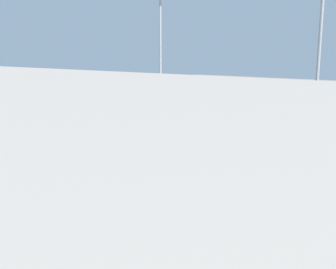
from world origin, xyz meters
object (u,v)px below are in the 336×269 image
Objects in this scene: train_on_track_0 at (319,148)px; light_mast_0 at (160,42)px; train_on_track_4 at (161,161)px; light_mast_2 at (321,20)px; train_on_track_1 at (110,114)px.

light_mast_0 reaches higher than train_on_track_0.
light_mast_2 reaches higher than train_on_track_4.
train_on_track_1 is at bearing 6.77° from train_on_track_0.
light_mast_2 is (-5.98, -22.58, 16.49)m from train_on_track_4.
train_on_track_0 is 42.43m from train_on_track_1.
light_mast_2 is at bearing -104.82° from train_on_track_4.
light_mast_0 reaches higher than train_on_track_4.
train_on_track_1 reaches higher than train_on_track_0.
train_on_track_4 is 28.59m from light_mast_2.
train_on_track_1 is 17.34m from light_mast_0.
train_on_track_1 is 43.56m from light_mast_2.
light_mast_0 is 32.49m from light_mast_2.
light_mast_2 is (2.28, -2.58, 16.51)m from train_on_track_0.
train_on_track_0 is at bearing 131.45° from light_mast_2.
train_on_track_4 is (-33.87, 15.00, -0.61)m from train_on_track_1.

